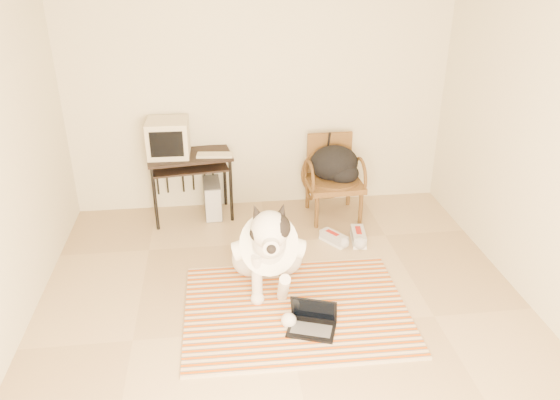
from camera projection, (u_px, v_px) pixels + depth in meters
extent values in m
plane|color=tan|center=(288.00, 328.00, 4.20)|extent=(4.50, 4.50, 0.00)
plane|color=beige|center=(259.00, 84.00, 5.62)|extent=(4.50, 0.00, 4.50)
cube|color=#BF4808|center=(306.00, 355.00, 3.91)|extent=(1.78, 0.30, 0.02)
cube|color=#476C33|center=(301.00, 331.00, 4.15)|extent=(1.78, 0.30, 0.02)
cube|color=#5A4083|center=(296.00, 309.00, 4.39)|extent=(1.78, 0.30, 0.02)
cube|color=#EDA14F|center=(292.00, 290.00, 4.64)|extent=(1.78, 0.30, 0.02)
cube|color=#C6B393|center=(288.00, 272.00, 4.88)|extent=(1.78, 0.30, 0.02)
sphere|color=silver|center=(250.00, 258.00, 4.81)|extent=(0.32, 0.32, 0.32)
sphere|color=silver|center=(285.00, 257.00, 4.83)|extent=(0.32, 0.32, 0.32)
ellipsoid|color=silver|center=(267.00, 256.00, 4.79)|extent=(0.39, 0.36, 0.32)
ellipsoid|color=silver|center=(268.00, 246.00, 4.53)|extent=(0.44, 0.75, 0.69)
cylinder|color=white|center=(268.00, 245.00, 4.54)|extent=(0.51, 0.64, 0.63)
sphere|color=silver|center=(269.00, 242.00, 4.27)|extent=(0.27, 0.27, 0.27)
sphere|color=silver|center=(270.00, 230.00, 4.11)|extent=(0.29, 0.29, 0.29)
ellipsoid|color=black|center=(276.00, 227.00, 4.11)|extent=(0.23, 0.26, 0.22)
cylinder|color=silver|center=(271.00, 243.00, 4.02)|extent=(0.13, 0.16, 0.12)
sphere|color=black|center=(271.00, 249.00, 3.94)|extent=(0.07, 0.07, 0.07)
cone|color=black|center=(256.00, 213.00, 4.11)|extent=(0.15, 0.15, 0.18)
cone|color=black|center=(282.00, 212.00, 4.12)|extent=(0.14, 0.15, 0.18)
torus|color=silver|center=(269.00, 238.00, 4.24)|extent=(0.27, 0.15, 0.24)
cylinder|color=silver|center=(257.00, 278.00, 4.40)|extent=(0.09, 0.14, 0.44)
cylinder|color=silver|center=(283.00, 288.00, 4.30)|extent=(0.11, 0.40, 0.45)
sphere|color=silver|center=(257.00, 298.00, 4.45)|extent=(0.11, 0.11, 0.11)
sphere|color=silver|center=(289.00, 320.00, 4.19)|extent=(0.12, 0.12, 0.12)
cone|color=black|center=(264.00, 252.00, 5.10)|extent=(0.19, 0.45, 0.11)
cube|color=black|center=(311.00, 329.00, 4.14)|extent=(0.42, 0.36, 0.02)
cube|color=#4E4E50|center=(311.00, 329.00, 4.12)|extent=(0.33, 0.24, 0.00)
cube|color=black|center=(314.00, 309.00, 4.16)|extent=(0.36, 0.20, 0.23)
cube|color=black|center=(314.00, 310.00, 4.15)|extent=(0.32, 0.17, 0.20)
cube|color=black|center=(189.00, 156.00, 5.59)|extent=(0.90, 0.58, 0.03)
cube|color=black|center=(190.00, 168.00, 5.59)|extent=(0.80, 0.48, 0.02)
cylinder|color=black|center=(155.00, 199.00, 5.48)|extent=(0.03, 0.03, 0.68)
cylinder|color=black|center=(153.00, 184.00, 5.82)|extent=(0.03, 0.03, 0.68)
cylinder|color=black|center=(231.00, 191.00, 5.66)|extent=(0.03, 0.03, 0.68)
cylinder|color=black|center=(225.00, 177.00, 6.00)|extent=(0.03, 0.03, 0.68)
cube|color=beige|center=(168.00, 138.00, 5.50)|extent=(0.42, 0.40, 0.37)
cube|color=black|center=(167.00, 144.00, 5.32)|extent=(0.32, 0.02, 0.26)
cube|color=beige|center=(215.00, 155.00, 5.54)|extent=(0.38, 0.17, 0.02)
cube|color=#4E4E50|center=(212.00, 198.00, 5.85)|extent=(0.19, 0.41, 0.38)
cube|color=silver|center=(214.00, 206.00, 5.67)|extent=(0.16, 0.02, 0.36)
cube|color=brown|center=(334.00, 184.00, 5.74)|extent=(0.58, 0.56, 0.06)
cylinder|color=#3B2510|center=(334.00, 180.00, 5.72)|extent=(0.52, 0.52, 0.04)
cube|color=brown|center=(329.00, 152.00, 5.85)|extent=(0.49, 0.06, 0.43)
cylinder|color=#3B2510|center=(317.00, 212.00, 5.59)|extent=(0.04, 0.04, 0.35)
cylinder|color=#3B2510|center=(308.00, 193.00, 6.00)|extent=(0.04, 0.04, 0.35)
cylinder|color=#3B2510|center=(361.00, 209.00, 5.65)|extent=(0.04, 0.04, 0.35)
cylinder|color=#3B2510|center=(348.00, 191.00, 6.06)|extent=(0.04, 0.04, 0.35)
ellipsoid|color=black|center=(334.00, 163.00, 5.72)|extent=(0.51, 0.42, 0.38)
ellipsoid|color=black|center=(344.00, 173.00, 5.66)|extent=(0.32, 0.26, 0.22)
cube|color=silver|center=(334.00, 241.00, 5.37)|extent=(0.27, 0.31, 0.03)
cube|color=gray|center=(334.00, 238.00, 5.35)|extent=(0.26, 0.30, 0.09)
cube|color=maroon|center=(334.00, 234.00, 5.34)|extent=(0.12, 0.15, 0.02)
cube|color=silver|center=(358.00, 240.00, 5.39)|extent=(0.17, 0.34, 0.03)
cube|color=gray|center=(358.00, 236.00, 5.37)|extent=(0.16, 0.33, 0.10)
cube|color=maroon|center=(359.00, 232.00, 5.36)|extent=(0.08, 0.17, 0.02)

